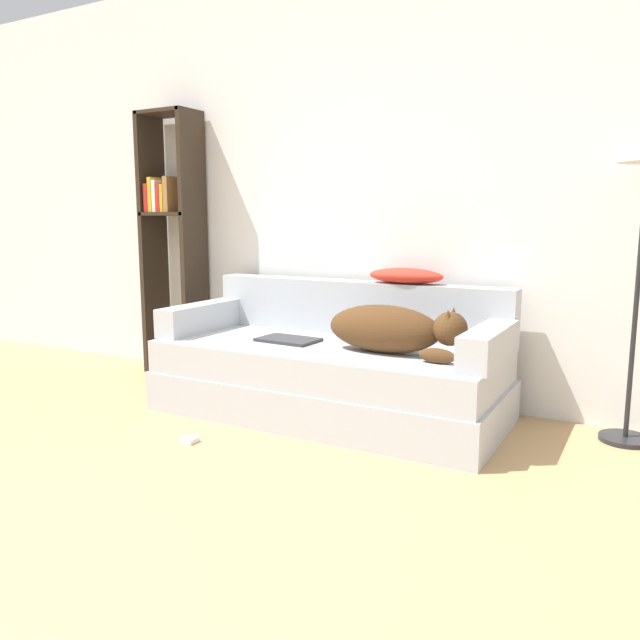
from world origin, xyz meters
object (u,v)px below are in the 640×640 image
at_px(bookshelf, 172,229).
at_px(laptop, 288,340).
at_px(couch, 328,380).
at_px(dog, 393,329).
at_px(power_adapter, 190,440).
at_px(throw_pillow, 406,276).

bearing_deg(bookshelf, laptop, -18.59).
bearing_deg(laptop, couch, 12.73).
xyz_separation_m(couch, bookshelf, (-1.46, 0.37, 0.83)).
height_order(dog, power_adapter, dog).
bearing_deg(laptop, power_adapter, -99.22).
relative_size(laptop, throw_pillow, 0.78).
bearing_deg(couch, power_adapter, -118.00).
bearing_deg(bookshelf, couch, -14.22).
distance_m(bookshelf, power_adapter, 1.84).
xyz_separation_m(dog, laptop, (-0.65, 0.01, -0.12)).
relative_size(dog, bookshelf, 0.41).
relative_size(dog, throw_pillow, 1.68).
bearing_deg(power_adapter, laptop, 77.65).
relative_size(couch, bookshelf, 1.06).
xyz_separation_m(bookshelf, power_adapter, (1.06, -1.10, -1.02)).
relative_size(throw_pillow, power_adapter, 6.32).
xyz_separation_m(dog, throw_pillow, (-0.10, 0.42, 0.24)).
bearing_deg(power_adapter, bookshelf, 134.00).
bearing_deg(throw_pillow, laptop, -143.37).
bearing_deg(laptop, throw_pillow, 39.76).
relative_size(couch, dog, 2.59).
height_order(couch, dog, dog).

